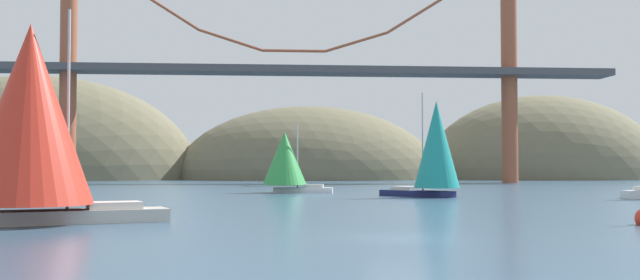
# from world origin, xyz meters

# --- Properties ---
(ground_plane) EXTENTS (360.00, 360.00, 0.00)m
(ground_plane) POSITION_xyz_m (0.00, 0.00, 0.00)
(ground_plane) COLOR #385670
(headland_left) EXTENTS (71.01, 44.00, 46.08)m
(headland_left) POSITION_xyz_m (-55.00, 135.00, 0.00)
(headland_left) COLOR #6B664C
(headland_left) RESTS_ON ground_plane
(headland_right) EXTENTS (56.63, 44.00, 38.94)m
(headland_right) POSITION_xyz_m (60.00, 135.00, 0.00)
(headland_right) COLOR #6B664C
(headland_right) RESTS_ON ground_plane
(headland_center) EXTENTS (60.33, 44.00, 33.12)m
(headland_center) POSITION_xyz_m (5.00, 135.00, 0.00)
(headland_center) COLOR #6B664C
(headland_center) RESTS_ON ground_plane
(suspension_bridge) EXTENTS (112.13, 6.00, 43.52)m
(suspension_bridge) POSITION_xyz_m (-0.00, 95.00, 20.58)
(suspension_bridge) COLOR brown
(suspension_bridge) RESTS_ON ground_plane
(sailboat_teal_sail) EXTENTS (7.62, 8.49, 9.76)m
(sailboat_teal_sail) POSITION_xyz_m (10.51, 37.04, 4.55)
(sailboat_teal_sail) COLOR #191E4C
(sailboat_teal_sail) RESTS_ON ground_plane
(sailboat_scarlet_sail) EXTENTS (10.64, 7.87, 10.71)m
(sailboat_scarlet_sail) POSITION_xyz_m (-16.61, 8.04, 5.20)
(sailboat_scarlet_sail) COLOR #B7B2A8
(sailboat_scarlet_sail) RESTS_ON ground_plane
(sailboat_green_sail) EXTENTS (7.95, 5.38, 7.55)m
(sailboat_green_sail) POSITION_xyz_m (-2.88, 49.28, 3.56)
(sailboat_green_sail) COLOR white
(sailboat_green_sail) RESTS_ON ground_plane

